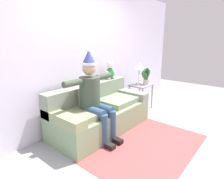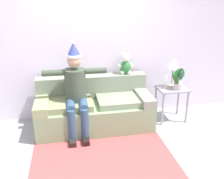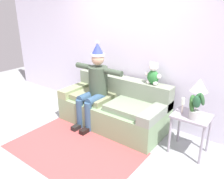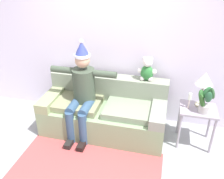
# 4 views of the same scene
# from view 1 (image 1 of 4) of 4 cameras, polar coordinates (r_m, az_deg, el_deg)

# --- Properties ---
(ground_plane) EXTENTS (10.00, 10.00, 0.00)m
(ground_plane) POSITION_cam_1_polar(r_m,az_deg,el_deg) (3.17, 10.79, -16.77)
(ground_plane) COLOR #989C9E
(back_wall) EXTENTS (7.00, 0.10, 2.70)m
(back_wall) POSITION_cam_1_polar(r_m,az_deg,el_deg) (3.70, -9.87, 10.05)
(back_wall) COLOR silver
(back_wall) RESTS_ON ground_plane
(couch) EXTENTS (1.93, 0.87, 0.83)m
(couch) POSITION_cam_1_polar(r_m,az_deg,el_deg) (3.57, -3.70, -6.86)
(couch) COLOR gray
(couch) RESTS_ON ground_plane
(person_seated) EXTENTS (1.02, 0.77, 1.51)m
(person_seated) POSITION_cam_1_polar(r_m,az_deg,el_deg) (3.11, -5.46, -1.72)
(person_seated) COLOR #3D4B3B
(person_seated) RESTS_ON ground_plane
(teddy_bear) EXTENTS (0.29, 0.17, 0.38)m
(teddy_bear) POSITION_cam_1_polar(r_m,az_deg,el_deg) (3.99, -0.59, 5.60)
(teddy_bear) COLOR #2E7536
(teddy_bear) RESTS_ON couch
(side_table) EXTENTS (0.52, 0.42, 0.61)m
(side_table) POSITION_cam_1_polar(r_m,az_deg,el_deg) (4.57, 8.71, 0.19)
(side_table) COLOR #9B92A1
(side_table) RESTS_ON ground_plane
(table_lamp) EXTENTS (0.24, 0.24, 0.52)m
(table_lamp) POSITION_cam_1_polar(r_m,az_deg,el_deg) (4.52, 8.17, 6.79)
(table_lamp) COLOR #BAB595
(table_lamp) RESTS_ON side_table
(potted_plant) EXTENTS (0.26, 0.24, 0.40)m
(potted_plant) POSITION_cam_1_polar(r_m,az_deg,el_deg) (4.50, 10.13, 3.94)
(potted_plant) COLOR #B3B2B0
(potted_plant) RESTS_ON side_table
(candle_tall) EXTENTS (0.04, 0.04, 0.23)m
(candle_tall) POSITION_cam_1_polar(r_m,az_deg,el_deg) (4.38, 8.08, 3.10)
(candle_tall) COLOR beige
(candle_tall) RESTS_ON side_table
(area_rug) EXTENTS (1.98, 1.25, 0.01)m
(area_rug) POSITION_cam_1_polar(r_m,az_deg,el_deg) (3.17, 10.77, -16.70)
(area_rug) COLOR #B34848
(area_rug) RESTS_ON ground_plane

